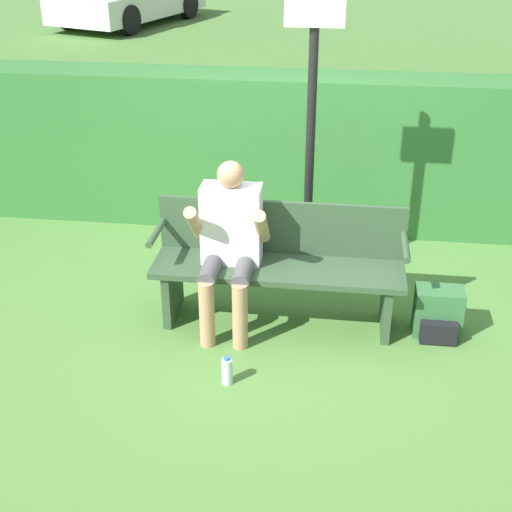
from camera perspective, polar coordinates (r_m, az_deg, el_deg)
ground_plane at (r=5.46m, az=1.70°, el=-5.25°), size 40.00×40.00×0.00m
hedge_back at (r=6.81m, az=3.40°, el=8.32°), size 12.00×0.55×1.45m
park_bench at (r=5.28m, az=1.85°, el=-0.56°), size 1.85×0.49×0.90m
person_seated at (r=5.12m, az=-2.13°, el=1.40°), size 0.57×0.58×1.26m
backpack at (r=5.39m, az=14.35°, el=-4.49°), size 0.35×0.29×0.37m
water_bottle at (r=4.79m, az=-2.32°, el=-9.17°), size 0.07×0.07×0.21m
signpost at (r=5.45m, az=4.44°, el=11.01°), size 0.43×0.09×2.42m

